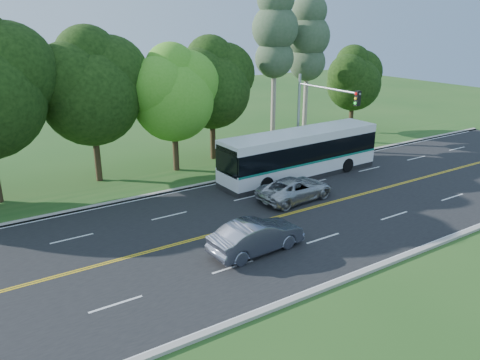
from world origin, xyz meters
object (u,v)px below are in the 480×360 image
traffic_signal (316,110)px  transit_bus (300,154)px  sedan (256,236)px  suv (295,189)px

traffic_signal → transit_bus: (-1.50, -0.31, -3.02)m
traffic_signal → sedan: 14.02m
traffic_signal → transit_bus: 3.39m
suv → sedan: bearing=121.6°
traffic_signal → sedan: size_ratio=1.44×
transit_bus → sedan: size_ratio=2.60×
suv → traffic_signal: bearing=-55.9°
traffic_signal → transit_bus: traffic_signal is taller
traffic_signal → sedan: bearing=-142.6°
sedan → suv: size_ratio=0.95×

